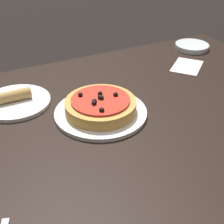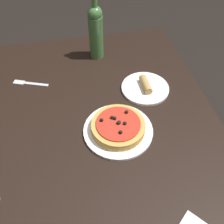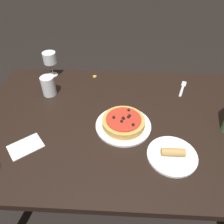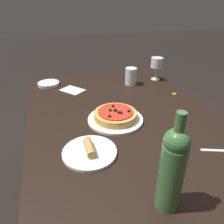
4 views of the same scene
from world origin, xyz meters
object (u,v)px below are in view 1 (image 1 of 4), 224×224
Objects in this scene: dinner_plate at (101,113)px; side_plate at (15,101)px; side_bowl at (192,46)px; pizza at (101,105)px; dining_table at (116,144)px.

dinner_plate is 0.27m from side_plate.
side_plate is at bearing 8.84° from side_bowl.
dinner_plate is 1.31× the size of pizza.
pizza is at bearing 27.20° from side_bowl.
pizza reaches higher than dinner_plate.
side_bowl is 0.80m from side_plate.
dining_table is 6.72× the size of side_plate.
pizza reaches higher than dining_table.
side_plate is at bearing -43.03° from dining_table.
side_plate reaches higher than dining_table.
dining_table is 10.07× the size of side_bowl.
side_plate is (0.21, -0.17, -0.02)m from pizza.
pizza is at bearing -61.55° from dining_table.
side_bowl is (-0.55, -0.35, 0.10)m from dining_table.
dinner_plate is at bearing -61.65° from dining_table.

